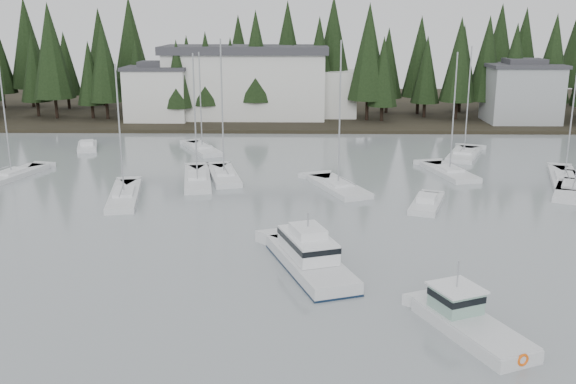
# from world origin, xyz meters

# --- Properties ---
(far_shore_land) EXTENTS (240.00, 54.00, 1.00)m
(far_shore_land) POSITION_xyz_m (0.00, 97.00, 0.00)
(far_shore_land) COLOR black
(far_shore_land) RESTS_ON ground
(conifer_treeline) EXTENTS (200.00, 22.00, 20.00)m
(conifer_treeline) POSITION_xyz_m (0.00, 86.00, 0.00)
(conifer_treeline) COLOR black
(conifer_treeline) RESTS_ON ground
(house_west) EXTENTS (9.54, 7.42, 8.75)m
(house_west) POSITION_xyz_m (-18.00, 79.00, 4.65)
(house_west) COLOR silver
(house_west) RESTS_ON ground
(house_east_a) EXTENTS (10.60, 8.48, 9.25)m
(house_east_a) POSITION_xyz_m (36.00, 78.00, 4.90)
(house_east_a) COLOR #999EA0
(house_east_a) RESTS_ON ground
(harbor_inn) EXTENTS (29.50, 11.50, 10.90)m
(harbor_inn) POSITION_xyz_m (-2.96, 82.34, 5.78)
(harbor_inn) COLOR silver
(harbor_inn) RESTS_ON ground
(cabin_cruiser_center) EXTENTS (6.03, 10.18, 4.18)m
(cabin_cruiser_center) POSITION_xyz_m (3.95, 20.82, 0.63)
(cabin_cruiser_center) COLOR silver
(cabin_cruiser_center) RESTS_ON ground
(lobster_boat_teal) EXTENTS (5.15, 7.55, 3.97)m
(lobster_boat_teal) POSITION_xyz_m (11.86, 12.37, 0.47)
(lobster_boat_teal) COLOR silver
(lobster_boat_teal) RESTS_ON ground
(sailboat_0) EXTENTS (5.95, 8.99, 12.20)m
(sailboat_0) POSITION_xyz_m (-8.37, 58.09, 0.07)
(sailboat_0) COLOR silver
(sailboat_0) RESTS_ON ground
(sailboat_4) EXTENTS (7.29, 10.86, 14.80)m
(sailboat_4) POSITION_xyz_m (28.79, 40.41, 0.07)
(sailboat_4) COLOR silver
(sailboat_4) RESTS_ON ground
(sailboat_6) EXTENTS (4.69, 8.75, 12.79)m
(sailboat_6) POSITION_xyz_m (18.65, 46.56, 0.07)
(sailboat_6) COLOR silver
(sailboat_6) RESTS_ON ground
(sailboat_7) EXTENTS (5.93, 9.11, 14.12)m
(sailboat_7) POSITION_xyz_m (6.93, 40.50, 0.08)
(sailboat_7) COLOR silver
(sailboat_7) RESTS_ON ground
(sailboat_8) EXTENTS (4.15, 10.37, 12.28)m
(sailboat_8) POSITION_xyz_m (-12.20, 36.99, 0.06)
(sailboat_8) COLOR silver
(sailboat_8) RESTS_ON ground
(sailboat_9) EXTENTS (5.93, 8.98, 13.01)m
(sailboat_9) POSITION_xyz_m (22.30, 55.37, 0.07)
(sailboat_9) COLOR silver
(sailboat_9) RESTS_ON ground
(sailboat_10) EXTENTS (4.61, 9.18, 13.53)m
(sailboat_10) POSITION_xyz_m (-25.48, 44.40, 0.08)
(sailboat_10) COLOR silver
(sailboat_10) RESTS_ON ground
(sailboat_11) EXTENTS (4.09, 10.46, 12.83)m
(sailboat_11) POSITION_xyz_m (-6.67, 43.26, 0.07)
(sailboat_11) COLOR silver
(sailboat_11) RESTS_ON ground
(sailboat_12) EXTENTS (4.46, 9.15, 14.11)m
(sailboat_12) POSITION_xyz_m (-4.21, 44.62, 0.09)
(sailboat_12) COLOR silver
(sailboat_12) RESTS_ON ground
(sailboat_13) EXTENTS (5.42, 10.92, 12.67)m
(sailboat_13) POSITION_xyz_m (29.15, 43.63, 0.07)
(sailboat_13) COLOR silver
(sailboat_13) RESTS_ON ground
(runabout_1) EXTENTS (4.11, 6.66, 1.42)m
(runabout_1) POSITION_xyz_m (14.08, 34.87, 0.13)
(runabout_1) COLOR silver
(runabout_1) RESTS_ON ground
(runabout_3) EXTENTS (3.67, 5.91, 1.42)m
(runabout_3) POSITION_xyz_m (-22.60, 59.08, 0.13)
(runabout_3) COLOR silver
(runabout_3) RESTS_ON ground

